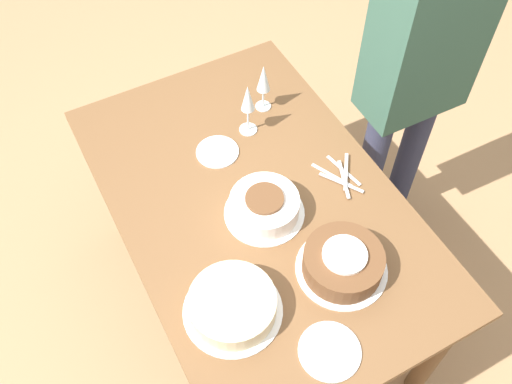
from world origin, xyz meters
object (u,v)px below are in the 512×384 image
cake_front_chocolate (343,262)px  wine_glass_near (248,101)px  wine_glass_far (263,80)px  cake_center_white (265,206)px  person_cutting (419,66)px  cake_back_decorated (232,305)px

cake_front_chocolate → wine_glass_near: wine_glass_near is taller
wine_glass_far → cake_front_chocolate: bearing=170.4°
cake_center_white → cake_front_chocolate: size_ratio=0.94×
wine_glass_far → wine_glass_near: bearing=126.8°
person_cutting → cake_center_white: bearing=15.7°
cake_back_decorated → wine_glass_near: size_ratio=1.36×
cake_center_white → person_cutting: size_ratio=0.17×
wine_glass_near → person_cutting: size_ratio=0.14×
cake_center_white → wine_glass_near: (0.37, -0.13, 0.11)m
cake_front_chocolate → person_cutting: (0.50, -0.65, 0.14)m
cake_center_white → wine_glass_near: 0.40m
cake_center_white → cake_back_decorated: cake_center_white is taller
cake_back_decorated → wine_glass_far: 0.88m
wine_glass_far → person_cutting: person_cutting is taller
cake_center_white → wine_glass_near: wine_glass_near is taller
cake_front_chocolate → person_cutting: 0.83m
cake_front_chocolate → cake_back_decorated: (0.04, 0.37, -0.01)m
wine_glass_near → cake_back_decorated: bearing=148.7°
cake_back_decorated → person_cutting: 1.13m
cake_center_white → wine_glass_far: (0.45, -0.24, 0.10)m
cake_front_chocolate → person_cutting: size_ratio=0.19×
cake_front_chocolate → cake_back_decorated: cake_front_chocolate is taller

